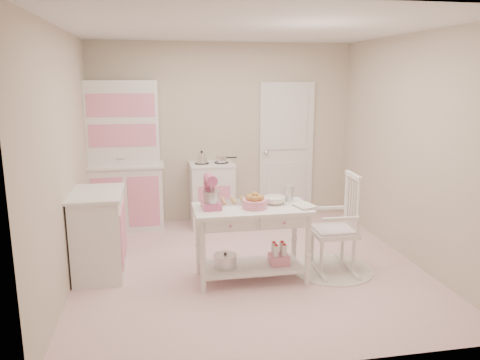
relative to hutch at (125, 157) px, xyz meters
name	(u,v)px	position (x,y,z in m)	size (l,w,h in m)	color
room_shell	(250,122)	(1.42, -1.66, 0.61)	(3.84, 3.84, 2.62)	pink
door	(286,151)	(2.37, 0.21, -0.02)	(0.82, 0.05, 2.04)	white
hutch	(125,157)	(0.00, 0.00, 0.00)	(1.06, 0.50, 2.08)	white
stove	(212,194)	(1.20, -0.05, -0.58)	(0.62, 0.57, 0.92)	white
base_cabinet	(99,233)	(-0.21, -1.53, -0.58)	(0.54, 0.84, 0.92)	white
lace_rug	(331,269)	(2.32, -1.90, -1.03)	(0.92, 0.92, 0.01)	white
rocking_chair	(334,223)	(2.32, -1.90, -0.49)	(0.48, 0.72, 1.10)	white
work_table	(252,243)	(1.38, -1.97, -0.64)	(1.20, 0.60, 0.80)	white
stand_mixer	(211,192)	(0.96, -1.95, -0.07)	(0.20, 0.28, 0.34)	#CD5687
cookie_tray	(235,202)	(1.23, -1.79, -0.23)	(0.34, 0.24, 0.02)	silver
bread_basket	(255,204)	(1.40, -2.02, -0.19)	(0.25, 0.25, 0.09)	pink
mixing_bowl	(274,200)	(1.64, -1.89, -0.20)	(0.24, 0.24, 0.08)	white
metal_pitcher	(289,193)	(1.82, -1.81, -0.16)	(0.10, 0.10, 0.17)	silver
recipe_book	(297,207)	(1.83, -2.09, -0.23)	(0.18, 0.24, 0.02)	white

